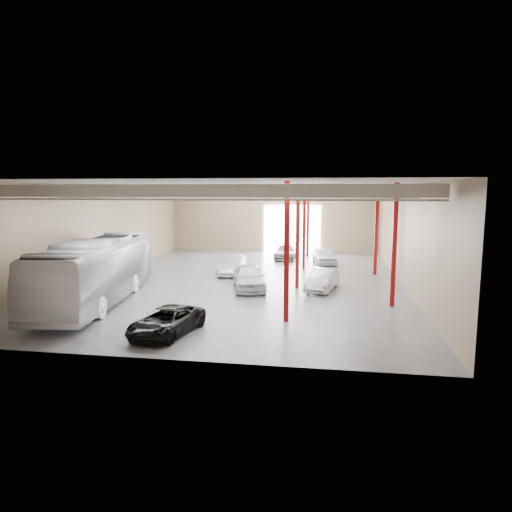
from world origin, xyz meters
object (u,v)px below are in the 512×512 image
(black_sedan, at_px, (167,321))
(car_row_c, at_px, (286,252))
(car_row_a, at_px, (249,277))
(car_right_far, at_px, (324,255))
(coach_bus, at_px, (97,271))
(car_row_b, at_px, (232,265))
(car_right_near, at_px, (322,280))

(black_sedan, xyz_separation_m, car_row_c, (3.21, 24.19, 0.05))
(car_row_a, relative_size, car_right_far, 1.11)
(coach_bus, relative_size, black_sedan, 3.01)
(coach_bus, height_order, black_sedan, coach_bus)
(coach_bus, distance_m, car_row_b, 11.68)
(car_row_a, height_order, car_row_c, car_row_a)
(black_sedan, height_order, car_row_c, car_row_c)
(car_row_a, bearing_deg, coach_bus, -164.37)
(car_row_b, bearing_deg, car_row_c, 68.33)
(car_row_b, xyz_separation_m, car_right_near, (7.12, -4.58, -0.03))
(car_row_a, distance_m, car_row_b, 5.68)
(coach_bus, xyz_separation_m, car_row_a, (8.23, 4.78, -1.05))
(car_right_far, bearing_deg, car_right_near, -99.95)
(black_sedan, height_order, car_row_b, car_row_b)
(car_row_b, relative_size, car_right_far, 1.01)
(car_row_b, height_order, car_row_c, car_row_b)
(coach_bus, distance_m, black_sedan, 8.17)
(coach_bus, bearing_deg, car_right_far, 43.67)
(coach_bus, relative_size, car_right_far, 3.06)
(car_row_b, height_order, car_right_far, car_right_far)
(car_row_a, bearing_deg, car_row_b, 99.15)
(black_sedan, distance_m, car_row_a, 10.21)
(car_row_c, bearing_deg, car_right_near, -73.36)
(black_sedan, height_order, car_right_far, car_right_far)
(black_sedan, bearing_deg, car_row_c, 93.73)
(coach_bus, relative_size, car_row_c, 2.92)
(black_sedan, xyz_separation_m, car_row_b, (-0.21, 15.20, 0.11))
(car_row_c, xyz_separation_m, car_right_far, (3.70, -2.32, 0.08))
(car_row_a, height_order, car_right_far, car_row_a)
(car_right_near, bearing_deg, car_row_b, 159.27)
(black_sedan, distance_m, car_row_c, 24.40)
(coach_bus, bearing_deg, car_row_a, 21.97)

